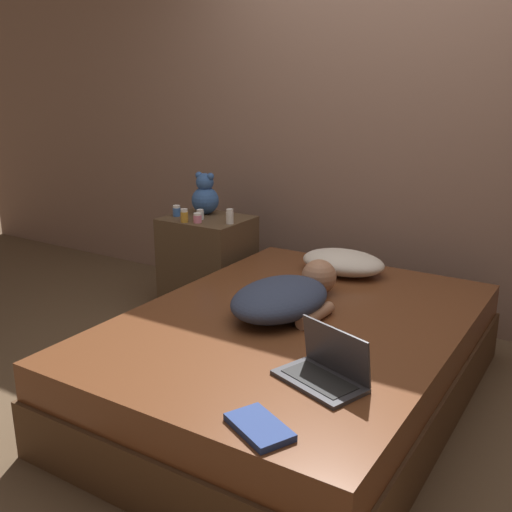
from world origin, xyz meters
The scene contains 14 objects.
ground_plane centered at (0.00, 0.00, 0.00)m, with size 12.00×12.00×0.00m, color brown.
wall_back centered at (0.00, 1.29, 1.30)m, with size 8.00×0.06×2.60m.
bed centered at (0.00, 0.00, 0.21)m, with size 1.47×2.03×0.42m.
nightstand centered at (-1.06, 0.75, 0.31)m, with size 0.53×0.44×0.63m.
pillow centered at (-0.09, 0.73, 0.49)m, with size 0.48×0.33×0.13m.
person_lying centered at (-0.07, 0.05, 0.51)m, with size 0.43×0.75×0.18m.
laptop centered at (0.38, -0.47, 0.47)m, with size 0.38×0.29×0.20m.
teddy_bear centered at (-1.14, 0.84, 0.75)m, with size 0.18×0.18×0.28m.
bottle_pink centered at (-1.03, 0.61, 0.66)m, with size 0.05×0.05×0.06m.
bottle_amber centered at (-1.11, 0.58, 0.67)m, with size 0.05×0.05×0.09m.
bottle_clear centered at (-1.07, 0.69, 0.66)m, with size 0.05×0.05×0.06m.
bottle_blue centered at (-1.26, 0.69, 0.66)m, with size 0.05×0.05×0.07m.
bottle_white centered at (-0.84, 0.70, 0.67)m, with size 0.05×0.05×0.09m.
book centered at (0.35, -0.87, 0.44)m, with size 0.27×0.22×0.02m.
Camera 1 is at (1.22, -2.29, 1.50)m, focal length 42.00 mm.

